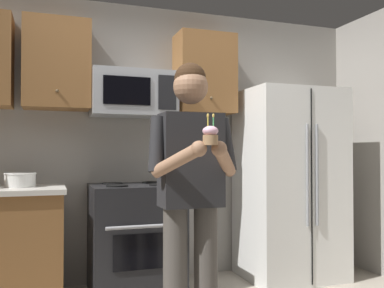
# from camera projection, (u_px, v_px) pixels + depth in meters

# --- Properties ---
(wall_back) EXTENTS (4.40, 0.10, 2.60)m
(wall_back) POSITION_uv_depth(u_px,v_px,m) (143.00, 142.00, 4.02)
(wall_back) COLOR gray
(wall_back) RESTS_ON ground
(oven_range) EXTENTS (0.76, 0.70, 0.93)m
(oven_range) POSITION_uv_depth(u_px,v_px,m) (135.00, 238.00, 3.59)
(oven_range) COLOR black
(oven_range) RESTS_ON ground
(microwave) EXTENTS (0.74, 0.41, 0.40)m
(microwave) POSITION_uv_depth(u_px,v_px,m) (133.00, 94.00, 3.73)
(microwave) COLOR #9EA0A5
(refrigerator) EXTENTS (0.90, 0.75, 1.80)m
(refrigerator) POSITION_uv_depth(u_px,v_px,m) (289.00, 183.00, 4.04)
(refrigerator) COLOR white
(refrigerator) RESTS_ON ground
(cabinet_row_upper) EXTENTS (2.78, 0.36, 0.76)m
(cabinet_row_upper) POSITION_uv_depth(u_px,v_px,m) (66.00, 65.00, 3.60)
(cabinet_row_upper) COLOR brown
(bowl_large_white) EXTENTS (0.25, 0.25, 0.11)m
(bowl_large_white) POSITION_uv_depth(u_px,v_px,m) (20.00, 179.00, 3.36)
(bowl_large_white) COLOR white
(bowl_large_white) RESTS_ON counter_left
(person) EXTENTS (0.60, 0.48, 1.76)m
(person) POSITION_uv_depth(u_px,v_px,m) (191.00, 185.00, 2.59)
(person) COLOR #4C4742
(person) RESTS_ON ground
(cupcake) EXTENTS (0.09, 0.09, 0.17)m
(cupcake) POSITION_uv_depth(u_px,v_px,m) (210.00, 135.00, 2.29)
(cupcake) COLOR #A87F56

